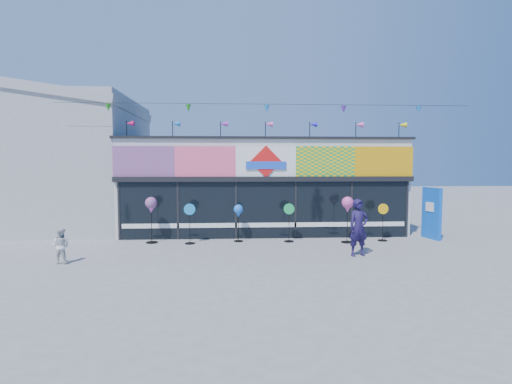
{
  "coord_description": "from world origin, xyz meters",
  "views": [
    {
      "loc": [
        -1.3,
        -12.48,
        2.99
      ],
      "look_at": [
        -0.47,
        2.0,
        1.98
      ],
      "focal_mm": 28.0,
      "sensor_mm": 36.0,
      "label": 1
    }
  ],
  "objects": [
    {
      "name": "adult_man",
      "position": [
        2.78,
        0.18,
        0.93
      ],
      "size": [
        0.76,
        0.58,
        1.86
      ],
      "primitive_type": "imported",
      "rotation": [
        0.0,
        0.0,
        0.22
      ],
      "color": "#1B133E",
      "rests_on": "ground"
    },
    {
      "name": "spinner_5",
      "position": [
        4.52,
        2.63,
        0.77
      ],
      "size": [
        0.41,
        0.37,
        1.46
      ],
      "color": "black",
      "rests_on": "ground"
    },
    {
      "name": "kite_shop",
      "position": [
        0.0,
        5.94,
        2.05
      ],
      "size": [
        16.0,
        5.7,
        5.31
      ],
      "color": "silver",
      "rests_on": "ground"
    },
    {
      "name": "spinner_0",
      "position": [
        -4.41,
        2.73,
        1.41
      ],
      "size": [
        0.44,
        0.44,
        1.76
      ],
      "color": "black",
      "rests_on": "ground"
    },
    {
      "name": "neighbour_building",
      "position": [
        -10.0,
        7.0,
        3.2
      ],
      "size": [
        8.18,
        7.2,
        6.87
      ],
      "color": "#A2A4A7",
      "rests_on": "ground"
    },
    {
      "name": "ground",
      "position": [
        0.0,
        0.0,
        0.0
      ],
      "size": [
        80.0,
        80.0,
        0.0
      ],
      "primitive_type": "plane",
      "color": "slate",
      "rests_on": "ground"
    },
    {
      "name": "blue_sign",
      "position": [
        6.63,
        2.96,
        1.04
      ],
      "size": [
        0.34,
        1.04,
        2.06
      ],
      "rotation": [
        0.0,
        0.0,
        0.18
      ],
      "color": "blue",
      "rests_on": "ground"
    },
    {
      "name": "child",
      "position": [
        -6.5,
        -0.3,
        0.54
      ],
      "size": [
        0.56,
        0.36,
        1.08
      ],
      "primitive_type": "imported",
      "rotation": [
        0.0,
        0.0,
        3.02
      ],
      "color": "silver",
      "rests_on": "ground"
    },
    {
      "name": "spinner_3",
      "position": [
        0.84,
        2.66,
        0.79
      ],
      "size": [
        0.41,
        0.38,
        1.49
      ],
      "color": "black",
      "rests_on": "ground"
    },
    {
      "name": "spinner_4",
      "position": [
        3.03,
        2.37,
        1.41
      ],
      "size": [
        0.45,
        0.45,
        1.76
      ],
      "color": "black",
      "rests_on": "ground"
    },
    {
      "name": "spinner_1",
      "position": [
        -2.94,
        2.47,
        0.8
      ],
      "size": [
        0.43,
        0.39,
        1.52
      ],
      "color": "black",
      "rests_on": "ground"
    },
    {
      "name": "spinner_2",
      "position": [
        -1.11,
        2.82,
        1.15
      ],
      "size": [
        0.37,
        0.37,
        1.44
      ],
      "color": "black",
      "rests_on": "ground"
    }
  ]
}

